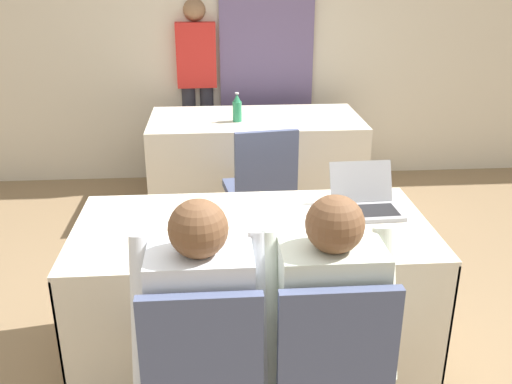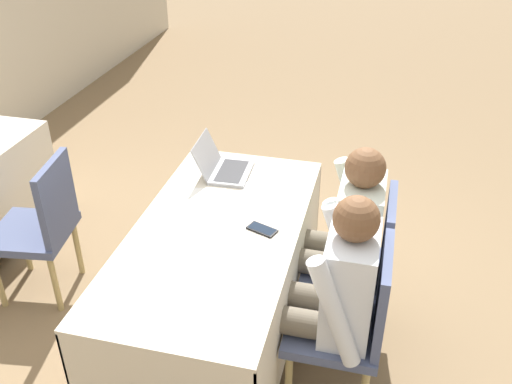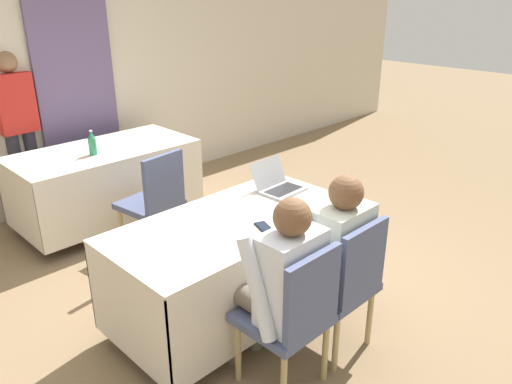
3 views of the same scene
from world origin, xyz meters
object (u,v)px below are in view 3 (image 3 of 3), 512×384
chair_near_left (293,313)px  chair_far_spare (155,199)px  water_bottle (92,144)px  chair_near_right (343,281)px  laptop (279,185)px  person_red_shirt (18,125)px  person_checkered_shirt (280,281)px  person_white_shirt (331,251)px  cell_phone (264,227)px

chair_near_left → chair_far_spare: bearing=-101.3°
water_bottle → chair_near_right: (0.21, -2.57, -0.34)m
laptop → person_red_shirt: (-0.87, 2.55, 0.13)m
person_checkered_shirt → person_white_shirt: same height
chair_near_right → water_bottle: bearing=-85.3°
chair_near_right → person_checkered_shirt: person_checkered_shirt is taller
water_bottle → person_checkered_shirt: bearing=-95.5°
chair_near_left → cell_phone: bearing=-119.2°
laptop → person_white_shirt: person_white_shirt is taller
water_bottle → person_red_shirt: (-0.32, 0.82, 0.07)m
person_white_shirt → person_red_shirt: 3.34m
laptop → water_bottle: water_bottle is taller
person_checkered_shirt → laptop: bearing=-136.8°
chair_near_left → chair_near_right: same height
cell_phone → person_checkered_shirt: size_ratio=0.14×
chair_near_right → person_checkered_shirt: size_ratio=0.78×
chair_near_left → chair_near_right: bearing=-180.0°
cell_phone → chair_near_right: bearing=-49.8°
person_white_shirt → laptop: bearing=-114.4°
chair_near_left → chair_near_right: size_ratio=1.00×
chair_far_spare → person_red_shirt: (-0.44, 1.55, 0.41)m
water_bottle → person_checkered_shirt: (-0.24, -2.47, -0.18)m
cell_phone → water_bottle: water_bottle is taller
laptop → chair_near_right: laptop is taller
water_bottle → cell_phone: bearing=-89.0°
chair_near_right → person_red_shirt: size_ratio=0.57×
chair_far_spare → person_white_shirt: (0.09, -1.74, 0.16)m
chair_near_left → person_red_shirt: bearing=-88.7°
chair_near_left → chair_far_spare: size_ratio=1.00×
cell_phone → chair_near_left: (-0.28, -0.49, -0.25)m
person_red_shirt → cell_phone: bearing=-85.3°
laptop → person_checkered_shirt: person_checkered_shirt is taller
chair_far_spare → person_checkered_shirt: 1.78m
laptop → chair_near_left: bearing=-135.3°
laptop → person_checkered_shirt: bearing=-139.0°
chair_near_left → chair_near_right: (0.45, 0.00, 0.00)m
chair_near_right → person_checkered_shirt: (-0.45, 0.10, 0.16)m
cell_phone → person_white_shirt: bearing=-45.1°
chair_far_spare → person_red_shirt: person_red_shirt is taller
chair_near_left → chair_near_right: 0.45m
cell_phone → chair_near_right: 0.58m
person_red_shirt → chair_far_spare: bearing=-76.2°
water_bottle → chair_near_right: water_bottle is taller
cell_phone → water_bottle: 2.08m
cell_phone → chair_far_spare: size_ratio=0.18×
chair_near_left → person_white_shirt: bearing=-167.1°
chair_near_left → chair_far_spare: 1.87m
cell_phone → water_bottle: size_ratio=0.75×
person_red_shirt → person_checkered_shirt: bearing=-90.8°
chair_far_spare → person_white_shirt: bearing=84.8°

